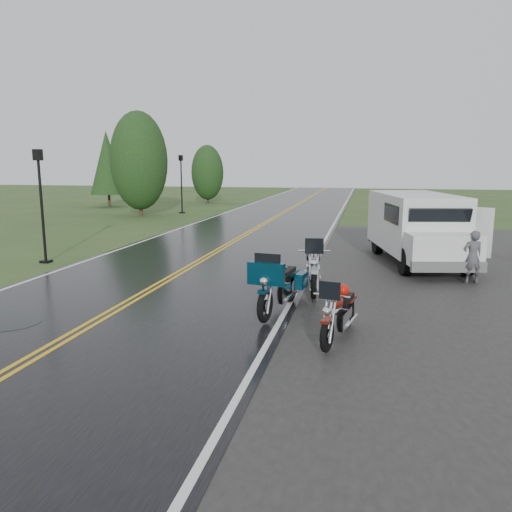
{
  "coord_description": "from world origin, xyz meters",
  "views": [
    {
      "loc": [
        5.48,
        -10.17,
        3.31
      ],
      "look_at": [
        2.8,
        2.0,
        1.0
      ],
      "focal_mm": 35.0,
      "sensor_mm": 36.0,
      "label": 1
    }
  ],
  "objects_px": {
    "motorcycle_silver": "(314,272)",
    "person_at_van": "(473,258)",
    "motorcycle_red": "(327,322)",
    "lamp_post_far_left": "(181,184)",
    "lamp_post_near_left": "(42,206)",
    "motorcycle_teal": "(265,292)",
    "van_white": "(407,237)"
  },
  "relations": [
    {
      "from": "motorcycle_red",
      "to": "motorcycle_silver",
      "type": "xyz_separation_m",
      "value": [
        -0.59,
        3.42,
        0.12
      ]
    },
    {
      "from": "van_white",
      "to": "lamp_post_near_left",
      "type": "bearing_deg",
      "value": 170.64
    },
    {
      "from": "van_white",
      "to": "motorcycle_silver",
      "type": "bearing_deg",
      "value": -136.85
    },
    {
      "from": "van_white",
      "to": "person_at_van",
      "type": "xyz_separation_m",
      "value": [
        1.72,
        -0.65,
        -0.45
      ]
    },
    {
      "from": "motorcycle_teal",
      "to": "lamp_post_far_left",
      "type": "relative_size",
      "value": 0.63
    },
    {
      "from": "lamp_post_far_left",
      "to": "motorcycle_teal",
      "type": "bearing_deg",
      "value": -65.31
    },
    {
      "from": "motorcycle_teal",
      "to": "motorcycle_silver",
      "type": "height_order",
      "value": "motorcycle_silver"
    },
    {
      "from": "motorcycle_red",
      "to": "lamp_post_far_left",
      "type": "relative_size",
      "value": 0.53
    },
    {
      "from": "motorcycle_teal",
      "to": "lamp_post_far_left",
      "type": "bearing_deg",
      "value": 123.29
    },
    {
      "from": "motorcycle_teal",
      "to": "lamp_post_near_left",
      "type": "xyz_separation_m",
      "value": [
        -8.6,
        4.97,
        1.19
      ]
    },
    {
      "from": "motorcycle_red",
      "to": "person_at_van",
      "type": "height_order",
      "value": "person_at_van"
    },
    {
      "from": "motorcycle_teal",
      "to": "lamp_post_near_left",
      "type": "distance_m",
      "value": 10.01
    },
    {
      "from": "motorcycle_silver",
      "to": "lamp_post_near_left",
      "type": "distance_m",
      "value": 9.9
    },
    {
      "from": "motorcycle_silver",
      "to": "person_at_van",
      "type": "height_order",
      "value": "person_at_van"
    },
    {
      "from": "motorcycle_red",
      "to": "lamp_post_near_left",
      "type": "bearing_deg",
      "value": 159.28
    },
    {
      "from": "van_white",
      "to": "lamp_post_far_left",
      "type": "relative_size",
      "value": 1.53
    },
    {
      "from": "motorcycle_teal",
      "to": "lamp_post_near_left",
      "type": "height_order",
      "value": "lamp_post_near_left"
    },
    {
      "from": "motorcycle_silver",
      "to": "person_at_van",
      "type": "bearing_deg",
      "value": 26.67
    },
    {
      "from": "van_white",
      "to": "person_at_van",
      "type": "height_order",
      "value": "van_white"
    },
    {
      "from": "motorcycle_silver",
      "to": "lamp_post_near_left",
      "type": "xyz_separation_m",
      "value": [
        -9.39,
        2.91,
        1.18
      ]
    },
    {
      "from": "van_white",
      "to": "person_at_van",
      "type": "relative_size",
      "value": 4.08
    },
    {
      "from": "lamp_post_near_left",
      "to": "motorcycle_teal",
      "type": "bearing_deg",
      "value": -30.03
    },
    {
      "from": "motorcycle_teal",
      "to": "lamp_post_far_left",
      "type": "xyz_separation_m",
      "value": [
        -10.24,
        22.27,
        1.24
      ]
    },
    {
      "from": "van_white",
      "to": "motorcycle_teal",
      "type": "bearing_deg",
      "value": -131.95
    },
    {
      "from": "van_white",
      "to": "lamp_post_far_left",
      "type": "distance_m",
      "value": 21.51
    },
    {
      "from": "lamp_post_near_left",
      "to": "motorcycle_red",
      "type": "bearing_deg",
      "value": -32.41
    },
    {
      "from": "motorcycle_silver",
      "to": "lamp_post_far_left",
      "type": "xyz_separation_m",
      "value": [
        -11.02,
        20.21,
        1.23
      ]
    },
    {
      "from": "van_white",
      "to": "lamp_post_far_left",
      "type": "bearing_deg",
      "value": 116.84
    },
    {
      "from": "motorcycle_silver",
      "to": "person_at_van",
      "type": "distance_m",
      "value": 4.95
    },
    {
      "from": "motorcycle_teal",
      "to": "lamp_post_near_left",
      "type": "bearing_deg",
      "value": 158.57
    },
    {
      "from": "van_white",
      "to": "lamp_post_near_left",
      "type": "relative_size",
      "value": 1.57
    },
    {
      "from": "van_white",
      "to": "person_at_van",
      "type": "distance_m",
      "value": 1.89
    }
  ]
}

